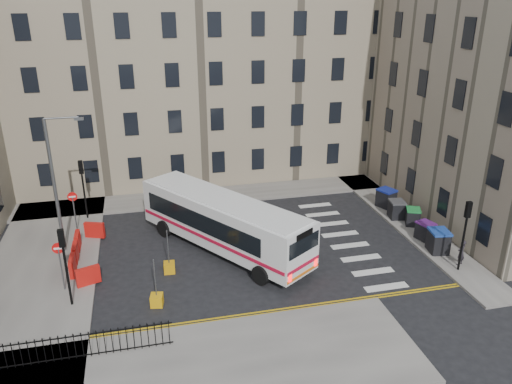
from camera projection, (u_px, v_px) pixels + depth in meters
name	position (u px, v px, depth m)	size (l,w,h in m)	color
ground	(282.00, 244.00, 30.94)	(120.00, 120.00, 0.00)	black
pavement_north	(173.00, 199.00, 37.39)	(36.00, 3.20, 0.15)	slate
pavement_east	(385.00, 205.00, 36.46)	(2.40, 26.00, 0.15)	slate
pavement_west	(45.00, 261.00, 28.81)	(6.00, 22.00, 0.15)	slate
pavement_sw	(186.00, 372.00, 20.38)	(20.00, 6.00, 0.15)	slate
terrace_north	(147.00, 71.00, 40.22)	(38.30, 10.80, 17.20)	gray
traffic_light_east	(466.00, 225.00, 26.75)	(0.28, 0.22, 4.10)	black
traffic_light_nw	(83.00, 180.00, 33.16)	(0.28, 0.22, 4.10)	black
traffic_light_sw	(64.00, 256.00, 23.68)	(0.28, 0.22, 4.10)	black
streetlamp	(54.00, 185.00, 28.34)	(0.50, 0.22, 8.14)	#595B5E
no_entry_north	(73.00, 204.00, 31.54)	(0.60, 0.08, 3.00)	#595B5E
no_entry_south	(60.00, 256.00, 25.22)	(0.60, 0.08, 3.00)	#595B5E
roadworks_barriers	(82.00, 252.00, 28.60)	(1.66, 6.26, 1.00)	red
iron_railings	(79.00, 346.00, 20.84)	(7.80, 0.04, 1.20)	black
bus	(223.00, 221.00, 29.56)	(8.96, 11.51, 3.28)	silver
wheelie_bin_a	(438.00, 241.00, 29.46)	(1.27, 1.40, 1.37)	black
wheelie_bin_b	(425.00, 231.00, 31.02)	(1.14, 1.23, 1.13)	black
wheelie_bin_c	(413.00, 217.00, 32.94)	(1.23, 1.30, 1.13)	black
wheelie_bin_d	(397.00, 209.00, 33.94)	(1.13, 1.26, 1.24)	black
wheelie_bin_e	(386.00, 198.00, 35.71)	(1.41, 1.50, 1.31)	black
pedestrian	(461.00, 253.00, 28.00)	(0.56, 0.37, 1.53)	black
bollard_yellow	(157.00, 300.00, 24.74)	(0.60, 0.60, 0.60)	#DC9B0C
bollard_chevron	(169.00, 267.00, 27.68)	(0.60, 0.60, 0.60)	#CF8F0C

